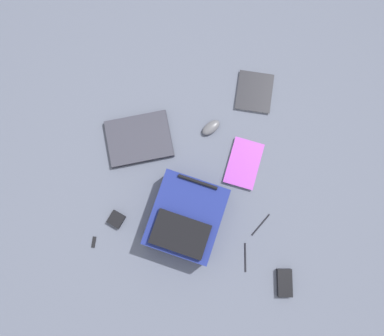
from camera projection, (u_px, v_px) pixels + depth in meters
name	position (u px, v px, depth m)	size (l,w,h in m)	color
ground_plane	(189.00, 178.00, 1.93)	(3.67, 3.67, 0.00)	#4C5160
backpack	(186.00, 218.00, 1.82)	(0.43, 0.47, 0.19)	navy
laptop	(139.00, 139.00, 1.94)	(0.39, 0.32, 0.03)	#24242C
book_manual	(254.00, 92.00, 1.99)	(0.22, 0.25, 0.02)	silver
book_red	(244.00, 163.00, 1.93)	(0.22, 0.29, 0.02)	silver
computer_mouse	(211.00, 128.00, 1.95)	(0.06, 0.11, 0.03)	#4C4C51
power_brick	(285.00, 283.00, 1.84)	(0.07, 0.14, 0.03)	black
pen_black	(261.00, 225.00, 1.89)	(0.01, 0.01, 0.14)	black
pen_blue	(245.00, 258.00, 1.87)	(0.01, 0.01, 0.15)	black
earbud_pouch	(116.00, 219.00, 1.89)	(0.07, 0.07, 0.03)	black
usb_stick	(94.00, 242.00, 1.88)	(0.02, 0.06, 0.01)	black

